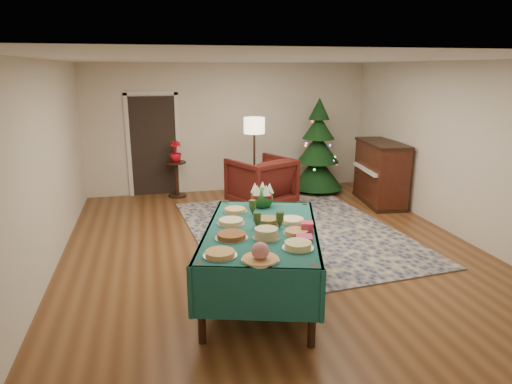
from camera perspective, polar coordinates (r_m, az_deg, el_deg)
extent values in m
plane|color=#593319|center=(6.84, 1.97, -6.99)|extent=(7.00, 7.00, 0.00)
plane|color=white|center=(6.33, 2.20, 16.27)|extent=(7.00, 7.00, 0.00)
plane|color=beige|center=(9.83, -3.34, 7.97)|extent=(6.00, 0.00, 6.00)
plane|color=beige|center=(3.33, 18.22, -7.23)|extent=(6.00, 0.00, 6.00)
plane|color=beige|center=(6.37, -24.99, 2.63)|extent=(0.00, 7.00, 7.00)
plane|color=beige|center=(7.79, 23.98, 4.79)|extent=(0.00, 7.00, 7.00)
cube|color=black|center=(9.72, -12.67, 5.57)|extent=(0.92, 0.02, 2.04)
cube|color=silver|center=(9.71, -15.64, 5.56)|extent=(0.08, 0.04, 2.14)
cube|color=silver|center=(9.72, -9.72, 5.91)|extent=(0.08, 0.04, 2.14)
cube|color=silver|center=(9.59, -13.05, 11.93)|extent=(1.08, 0.04, 0.08)
cube|color=#121D44|center=(7.52, 4.74, -4.85)|extent=(3.57, 4.47, 0.02)
cylinder|color=black|center=(4.49, -6.87, -13.69)|extent=(0.08, 0.08, 0.84)
cylinder|color=black|center=(6.24, -3.75, -5.08)|extent=(0.08, 0.08, 0.84)
cylinder|color=black|center=(4.43, 7.07, -14.07)|extent=(0.08, 0.08, 0.84)
cylinder|color=black|center=(6.20, 5.98, -5.26)|extent=(0.08, 0.08, 0.84)
cube|color=#175045|center=(5.15, 0.68, -4.81)|extent=(1.79, 2.39, 0.04)
cube|color=#175045|center=(6.22, 1.14, -3.59)|extent=(1.22, 0.39, 0.53)
cube|color=#175045|center=(4.29, -0.01, -12.65)|extent=(1.22, 0.39, 0.53)
cube|color=#175045|center=(5.25, 7.34, -7.37)|extent=(0.65, 2.08, 0.53)
cube|color=#175045|center=(5.30, -5.92, -7.10)|extent=(0.65, 2.08, 0.53)
cylinder|color=silver|center=(4.42, -4.52, -7.92)|extent=(0.33, 0.33, 0.01)
cylinder|color=tan|center=(4.41, -4.53, -7.61)|extent=(0.28, 0.28, 0.04)
cylinder|color=silver|center=(4.31, 0.54, -8.50)|extent=(0.36, 0.36, 0.01)
sphere|color=#CC727A|center=(4.27, 0.54, -7.38)|extent=(0.17, 0.17, 0.17)
cylinder|color=silver|center=(4.60, 5.26, -6.98)|extent=(0.32, 0.32, 0.01)
cylinder|color=#D8D172|center=(4.59, 5.27, -6.58)|extent=(0.27, 0.27, 0.06)
cylinder|color=silver|center=(4.85, -3.08, -5.73)|extent=(0.36, 0.36, 0.01)
cylinder|color=brown|center=(4.84, -3.09, -5.41)|extent=(0.30, 0.30, 0.04)
cylinder|color=silver|center=(4.84, 1.29, -5.78)|extent=(0.29, 0.29, 0.01)
cylinder|color=tan|center=(4.82, 1.30, -5.15)|extent=(0.25, 0.25, 0.10)
cylinder|color=silver|center=(4.99, 5.07, -5.18)|extent=(0.30, 0.30, 0.01)
cylinder|color=#B2844C|center=(4.98, 5.08, -4.93)|extent=(0.25, 0.25, 0.03)
cylinder|color=silver|center=(5.28, -3.14, -3.97)|extent=(0.33, 0.33, 0.01)
cylinder|color=#D8BF7F|center=(5.27, -3.14, -3.67)|extent=(0.28, 0.28, 0.04)
cylinder|color=silver|center=(5.26, 1.44, -4.04)|extent=(0.30, 0.30, 0.01)
cylinder|color=maroon|center=(5.25, 1.44, -3.63)|extent=(0.25, 0.25, 0.07)
cylinder|color=silver|center=(5.36, 4.51, -3.73)|extent=(0.32, 0.32, 0.01)
cylinder|color=#F2EACC|center=(5.35, 4.52, -3.49)|extent=(0.27, 0.27, 0.03)
cylinder|color=silver|center=(5.72, -2.62, -2.44)|extent=(0.31, 0.31, 0.01)
cylinder|color=tan|center=(5.72, -2.62, -2.22)|extent=(0.26, 0.26, 0.03)
cone|color=#2D471E|center=(5.57, -0.44, -2.46)|extent=(0.08, 0.08, 0.10)
cylinder|color=#2D471E|center=(5.54, -0.44, -1.53)|extent=(0.09, 0.09, 0.10)
cone|color=#2D471E|center=(5.12, 2.99, -4.08)|extent=(0.08, 0.08, 0.10)
cylinder|color=#2D471E|center=(5.09, 3.00, -3.06)|extent=(0.09, 0.09, 0.10)
cone|color=#2D471E|center=(5.11, 0.13, -4.12)|extent=(0.08, 0.08, 0.10)
cylinder|color=#2D471E|center=(5.07, 0.13, -3.11)|extent=(0.09, 0.09, 0.10)
cube|color=#D53B73|center=(4.82, 6.04, -5.75)|extent=(0.21, 0.21, 0.04)
cube|color=#D93C59|center=(5.05, 6.38, -4.38)|extent=(0.17, 0.17, 0.11)
sphere|color=#1E4C1E|center=(5.91, 0.76, -0.80)|extent=(0.29, 0.29, 0.29)
cone|color=white|center=(5.90, 1.71, 0.52)|extent=(0.11, 0.11, 0.13)
cone|color=white|center=(5.97, 0.83, 0.71)|extent=(0.11, 0.11, 0.13)
cone|color=white|center=(5.91, -0.15, 0.56)|extent=(0.11, 0.11, 0.13)
cone|color=white|center=(5.80, 0.12, 0.27)|extent=(0.11, 0.11, 0.13)
cone|color=white|center=(5.79, 1.29, 0.25)|extent=(0.11, 0.11, 0.13)
sphere|color=#B20C0F|center=(5.99, 1.54, -0.15)|extent=(0.08, 0.08, 0.08)
sphere|color=#B20C0F|center=(5.98, -0.12, -0.17)|extent=(0.08, 0.08, 0.08)
sphere|color=#B20C0F|center=(5.81, -0.05, -0.62)|extent=(0.08, 0.08, 0.08)
sphere|color=#B20C0F|center=(5.82, 1.66, -0.60)|extent=(0.08, 0.08, 0.08)
imported|color=#49140F|center=(8.69, 0.65, 1.55)|extent=(1.35, 1.32, 1.06)
cylinder|color=#A57F3F|center=(9.16, -0.21, -1.07)|extent=(0.28, 0.28, 0.03)
cylinder|color=black|center=(8.98, -0.21, 3.50)|extent=(0.04, 0.04, 1.52)
cylinder|color=#FFEABF|center=(8.86, -0.22, 8.32)|extent=(0.41, 0.41, 0.30)
cylinder|color=black|center=(9.65, -9.78, -0.43)|extent=(0.37, 0.37, 0.04)
cylinder|color=black|center=(9.56, -9.88, 1.53)|extent=(0.08, 0.08, 0.68)
cylinder|color=black|center=(9.49, -9.97, 3.65)|extent=(0.41, 0.41, 0.03)
imported|color=#B20C18|center=(9.46, -10.01, 4.46)|extent=(0.24, 0.43, 0.24)
cylinder|color=black|center=(9.97, 7.57, 0.52)|extent=(0.12, 0.12, 0.16)
cone|color=black|center=(9.88, 7.65, 2.60)|extent=(1.31, 1.31, 0.70)
cone|color=black|center=(9.79, 7.75, 5.46)|extent=(1.07, 1.07, 0.60)
cone|color=black|center=(9.72, 7.84, 8.07)|extent=(0.81, 0.81, 0.50)
cone|color=black|center=(9.68, 7.93, 10.30)|extent=(0.52, 0.52, 0.45)
cube|color=black|center=(9.38, 15.07, -1.08)|extent=(0.76, 1.45, 0.08)
cube|color=#34130D|center=(9.24, 15.31, 2.32)|extent=(0.74, 1.43, 1.14)
cube|color=black|center=(9.13, 15.57, 5.92)|extent=(0.78, 1.47, 0.05)
cube|color=white|center=(9.12, 13.62, 2.77)|extent=(0.25, 1.18, 0.06)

